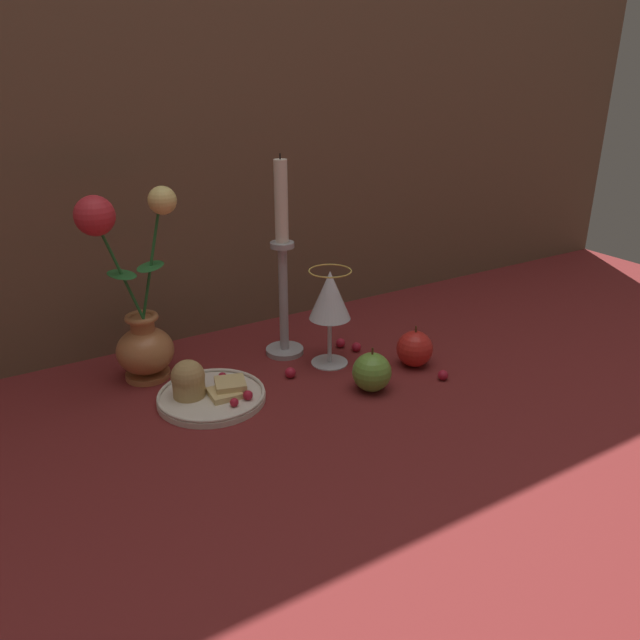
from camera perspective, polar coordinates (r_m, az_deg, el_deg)
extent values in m
plane|color=maroon|center=(1.12, -3.41, -5.92)|extent=(2.40, 2.40, 0.00)
cube|color=brown|center=(1.26, -11.33, 25.32)|extent=(2.40, 0.04, 1.20)
cylinder|color=#B77042|center=(1.18, -15.44, -4.81)|extent=(0.08, 0.08, 0.01)
ellipsoid|color=#B77042|center=(1.16, -15.68, -2.71)|extent=(0.10, 0.10, 0.09)
cylinder|color=#B77042|center=(1.14, -15.92, -0.57)|extent=(0.04, 0.04, 0.03)
torus|color=#B77042|center=(1.13, -16.02, 0.23)|extent=(0.06, 0.06, 0.01)
cylinder|color=#23662D|center=(1.09, -17.87, 4.42)|extent=(0.06, 0.03, 0.19)
ellipsoid|color=#23662D|center=(1.09, -17.68, 3.98)|extent=(0.06, 0.08, 0.00)
sphere|color=red|center=(1.05, -19.91, 8.95)|extent=(0.06, 0.06, 0.06)
cylinder|color=#23662D|center=(1.10, -15.15, 5.27)|extent=(0.06, 0.02, 0.20)
ellipsoid|color=#23662D|center=(1.11, -15.24, 4.75)|extent=(0.08, 0.08, 0.00)
sphere|color=#EFD67A|center=(1.08, -14.23, 10.56)|extent=(0.05, 0.05, 0.05)
cylinder|color=silver|center=(1.08, -9.87, -7.02)|extent=(0.18, 0.18, 0.01)
torus|color=silver|center=(1.07, -9.90, -6.65)|extent=(0.18, 0.18, 0.01)
cylinder|color=tan|center=(1.07, -11.91, -5.93)|extent=(0.05, 0.05, 0.04)
sphere|color=tan|center=(1.07, -11.99, -5.07)|extent=(0.06, 0.06, 0.06)
cube|color=#DBBC7A|center=(1.07, -8.82, -6.53)|extent=(0.05, 0.05, 0.01)
cube|color=#DBBC7A|center=(1.08, -8.20, -5.77)|extent=(0.06, 0.06, 0.01)
sphere|color=#AD192D|center=(1.03, -7.84, -7.47)|extent=(0.01, 0.01, 0.01)
sphere|color=#AD192D|center=(1.05, -6.61, -6.85)|extent=(0.02, 0.02, 0.02)
sphere|color=#AD192D|center=(1.08, -7.30, -6.14)|extent=(0.02, 0.02, 0.02)
sphere|color=#AD192D|center=(1.11, -7.63, -5.24)|extent=(0.01, 0.01, 0.01)
sphere|color=#AD192D|center=(1.12, -8.91, -5.14)|extent=(0.02, 0.02, 0.02)
cylinder|color=silver|center=(1.19, 0.87, -3.85)|extent=(0.07, 0.07, 0.00)
cylinder|color=silver|center=(1.17, 0.89, -1.82)|extent=(0.01, 0.01, 0.09)
cone|color=silver|center=(1.14, 0.91, 2.32)|extent=(0.08, 0.08, 0.09)
cone|color=maroon|center=(1.14, 0.91, 1.67)|extent=(0.07, 0.07, 0.06)
torus|color=gold|center=(1.12, 0.93, 4.52)|extent=(0.08, 0.08, 0.00)
cylinder|color=#A3A3A8|center=(1.23, -3.25, -2.80)|extent=(0.07, 0.07, 0.01)
cylinder|color=#A3A3A8|center=(1.19, -3.36, 1.88)|extent=(0.02, 0.02, 0.20)
cylinder|color=#A3A3A8|center=(1.15, -3.48, 6.88)|extent=(0.04, 0.04, 0.01)
cylinder|color=silver|center=(1.14, -3.57, 10.74)|extent=(0.02, 0.02, 0.15)
cylinder|color=black|center=(1.12, -3.68, 14.71)|extent=(0.00, 0.00, 0.01)
sphere|color=red|center=(1.18, 8.65, -2.61)|extent=(0.07, 0.07, 0.07)
cylinder|color=#4C3319|center=(1.16, 8.76, -0.82)|extent=(0.00, 0.00, 0.01)
sphere|color=#669938|center=(1.09, 4.75, -4.77)|extent=(0.07, 0.07, 0.07)
cylinder|color=#4C3319|center=(1.07, 4.82, -2.85)|extent=(0.00, 0.00, 0.01)
sphere|color=#AD192D|center=(1.25, 1.90, -2.11)|extent=(0.02, 0.02, 0.02)
sphere|color=#AD192D|center=(1.13, -2.73, -4.83)|extent=(0.02, 0.02, 0.02)
sphere|color=#AD192D|center=(1.15, 11.18, -4.97)|extent=(0.02, 0.02, 0.02)
sphere|color=#AD192D|center=(1.23, 3.34, -2.48)|extent=(0.02, 0.02, 0.02)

